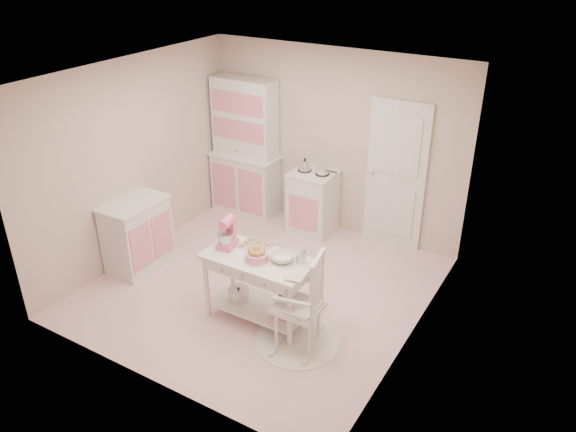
% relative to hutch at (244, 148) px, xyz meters
% --- Properties ---
extents(room_shell, '(3.84, 3.84, 2.62)m').
position_rel_hutch_xyz_m(room_shell, '(1.36, -1.66, 0.61)').
color(room_shell, '#D7868B').
rests_on(room_shell, ground).
extents(door, '(0.82, 0.05, 2.04)m').
position_rel_hutch_xyz_m(door, '(2.31, 0.21, -0.02)').
color(door, white).
rests_on(door, ground).
extents(hutch, '(1.06, 0.50, 2.08)m').
position_rel_hutch_xyz_m(hutch, '(0.00, 0.00, 0.00)').
color(hutch, white).
rests_on(hutch, ground).
extents(stove, '(0.62, 0.57, 0.92)m').
position_rel_hutch_xyz_m(stove, '(1.20, -0.05, -0.58)').
color(stove, white).
rests_on(stove, ground).
extents(base_cabinet, '(0.54, 0.84, 0.92)m').
position_rel_hutch_xyz_m(base_cabinet, '(-0.27, -2.05, -0.58)').
color(base_cabinet, white).
rests_on(base_cabinet, ground).
extents(lace_rug, '(0.92, 0.92, 0.01)m').
position_rel_hutch_xyz_m(lace_rug, '(2.26, -2.33, -1.03)').
color(lace_rug, white).
rests_on(lace_rug, ground).
extents(rocking_chair, '(0.61, 0.80, 1.10)m').
position_rel_hutch_xyz_m(rocking_chair, '(2.26, -2.33, -0.49)').
color(rocking_chair, white).
rests_on(rocking_chair, ground).
extents(work_table, '(1.20, 0.60, 0.80)m').
position_rel_hutch_xyz_m(work_table, '(1.69, -2.19, -0.64)').
color(work_table, white).
rests_on(work_table, ground).
extents(stand_mixer, '(0.25, 0.31, 0.34)m').
position_rel_hutch_xyz_m(stand_mixer, '(1.27, -2.17, -0.07)').
color(stand_mixer, '#E76184').
rests_on(stand_mixer, work_table).
extents(cookie_tray, '(0.34, 0.24, 0.02)m').
position_rel_hutch_xyz_m(cookie_tray, '(1.54, -2.01, -0.23)').
color(cookie_tray, silver).
rests_on(cookie_tray, work_table).
extents(bread_basket, '(0.25, 0.25, 0.09)m').
position_rel_hutch_xyz_m(bread_basket, '(1.71, -2.24, -0.19)').
color(bread_basket, pink).
rests_on(bread_basket, work_table).
extents(mixing_bowl, '(0.26, 0.26, 0.08)m').
position_rel_hutch_xyz_m(mixing_bowl, '(1.95, -2.11, -0.20)').
color(mixing_bowl, silver).
rests_on(mixing_bowl, work_table).
extents(metal_pitcher, '(0.10, 0.10, 0.17)m').
position_rel_hutch_xyz_m(metal_pitcher, '(2.13, -2.03, -0.16)').
color(metal_pitcher, silver).
rests_on(metal_pitcher, work_table).
extents(recipe_book, '(0.21, 0.26, 0.02)m').
position_rel_hutch_xyz_m(recipe_book, '(2.14, -2.31, -0.23)').
color(recipe_book, silver).
rests_on(recipe_book, work_table).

